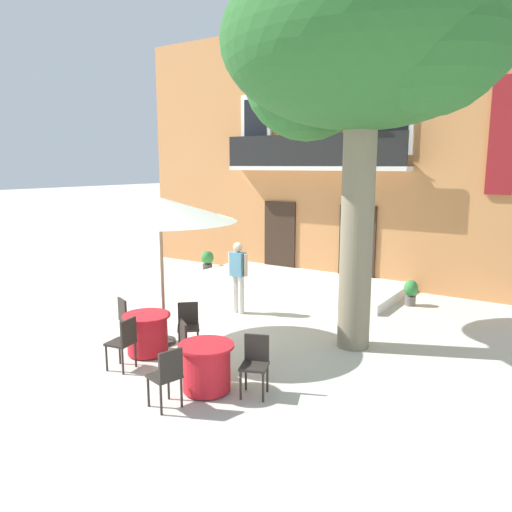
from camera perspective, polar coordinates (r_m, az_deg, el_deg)
name	(u,v)px	position (r m, az deg, el deg)	size (l,w,h in m)	color
ground_plane	(205,317)	(11.52, -5.88, -7.03)	(120.00, 120.00, 0.00)	beige
building_facade	(346,155)	(16.84, 10.32, 11.31)	(13.00, 5.09, 7.50)	#CC844C
entrance_step_platform	(295,283)	(14.21, 4.45, -3.11)	(5.89, 2.75, 0.25)	silver
plane_tree	(360,48)	(9.58, 11.89, 22.31)	(5.32, 4.67, 7.15)	#7F755B
cafe_table_near_tree	(147,334)	(9.44, -12.36, -8.69)	(0.86, 0.86, 0.76)	red
cafe_chair_near_tree_0	(128,317)	(10.04, -14.48, -6.80)	(0.52, 0.52, 0.91)	#2D2823
cafe_chair_near_tree_1	(124,340)	(8.80, -14.91, -9.31)	(0.46, 0.46, 0.91)	#2D2823
cafe_chair_near_tree_2	(188,323)	(9.44, -7.77, -7.67)	(0.56, 0.56, 0.91)	#2D2823
cafe_table_middle	(206,367)	(7.84, -5.70, -12.57)	(0.86, 0.86, 0.76)	red
cafe_chair_middle_0	(167,374)	(7.34, -10.17, -13.17)	(0.48, 0.48, 0.91)	#2D2823
cafe_chair_middle_1	(255,361)	(7.67, -0.08, -11.92)	(0.52, 0.52, 0.91)	#2D2823
cafe_chair_middle_2	(190,343)	(8.45, -7.58, -9.87)	(0.56, 0.56, 0.91)	#2D2823
cafe_umbrella	(160,210)	(9.48, -10.95, 5.19)	(2.90, 2.90, 2.85)	#997A56
ground_planter_left	(207,261)	(16.08, -5.60, -0.52)	(0.41, 0.41, 0.72)	#47423D
ground_planter_right	(411,291)	(12.91, 17.32, -3.89)	(0.34, 0.34, 0.64)	slate
pedestrian_near_entrance	(238,273)	(11.57, -2.08, -2.01)	(0.53, 0.23, 1.68)	silver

